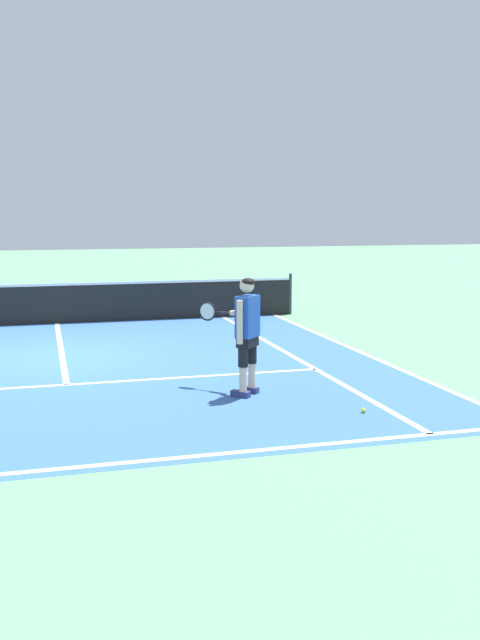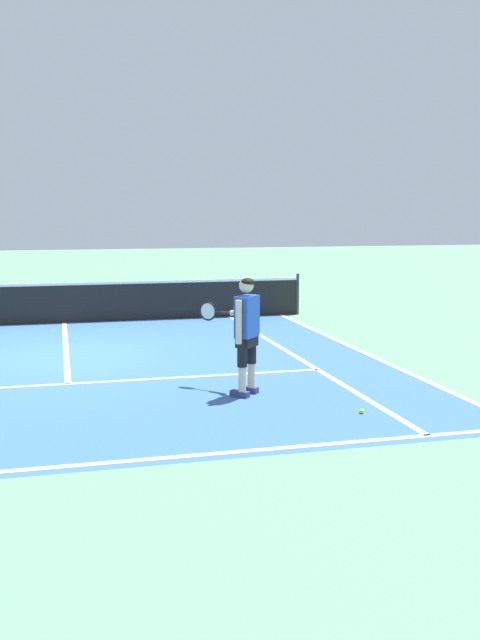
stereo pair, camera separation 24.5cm
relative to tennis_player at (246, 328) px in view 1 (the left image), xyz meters
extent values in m
plane|color=#609E70|center=(-2.50, 3.54, -0.99)|extent=(80.00, 80.00, 0.00)
cube|color=#3866A8|center=(-2.50, 2.66, -0.99)|extent=(10.98, 10.53, 0.00)
cube|color=white|center=(-2.50, -2.40, -0.99)|extent=(10.98, 0.10, 0.01)
cube|color=white|center=(-2.50, 1.33, -0.99)|extent=(8.23, 0.10, 0.01)
cube|color=white|center=(-2.50, 4.53, -0.99)|extent=(0.10, 6.40, 0.01)
cube|color=white|center=(1.62, 2.66, -0.99)|extent=(0.10, 10.13, 0.01)
cube|color=white|center=(2.99, 2.66, -0.99)|extent=(0.10, 10.13, 0.01)
cylinder|color=#333338|center=(3.44, 7.73, -0.45)|extent=(0.08, 0.08, 1.07)
cube|color=black|center=(-2.50, 7.73, -0.53)|extent=(11.84, 0.02, 0.91)
cube|color=white|center=(-2.50, 7.73, -0.05)|extent=(11.84, 0.03, 0.06)
cube|color=navy|center=(-0.11, -0.10, -0.94)|extent=(0.28, 0.27, 0.09)
cube|color=navy|center=(0.08, 0.10, -0.94)|extent=(0.28, 0.27, 0.09)
cylinder|color=beige|center=(-0.08, -0.13, -0.72)|extent=(0.11, 0.11, 0.36)
cylinder|color=black|center=(-0.08, -0.13, -0.33)|extent=(0.14, 0.14, 0.41)
cylinder|color=beige|center=(0.11, 0.08, -0.72)|extent=(0.11, 0.11, 0.36)
cylinder|color=black|center=(0.11, 0.08, -0.33)|extent=(0.14, 0.14, 0.41)
cube|color=black|center=(0.02, -0.02, -0.17)|extent=(0.38, 0.38, 0.20)
cube|color=#234CAD|center=(0.02, -0.02, 0.17)|extent=(0.42, 0.43, 0.60)
cylinder|color=beige|center=(-0.15, -0.20, 0.12)|extent=(0.09, 0.09, 0.62)
cylinder|color=#234CAD|center=(0.13, 0.23, 0.32)|extent=(0.25, 0.25, 0.29)
cylinder|color=beige|center=(0.01, 0.40, 0.18)|extent=(0.27, 0.26, 0.14)
sphere|color=beige|center=(0.01, -0.02, 0.62)|extent=(0.21, 0.21, 0.21)
ellipsoid|color=black|center=(0.02, -0.03, 0.67)|extent=(0.28, 0.28, 0.12)
cylinder|color=#232326|center=(-0.14, 0.56, 0.15)|extent=(0.17, 0.16, 0.03)
cylinder|color=black|center=(-0.25, 0.67, 0.15)|extent=(0.09, 0.09, 0.02)
torus|color=black|center=(-0.39, 0.79, 0.15)|extent=(0.23, 0.22, 0.30)
cylinder|color=silver|center=(-0.39, 0.79, 0.15)|extent=(0.18, 0.17, 0.25)
sphere|color=#CCE02D|center=(1.24, -1.33, -0.96)|extent=(0.07, 0.07, 0.07)
camera|label=1|loc=(-2.80, -9.67, 1.63)|focal=39.86mm
camera|label=2|loc=(-2.56, -9.74, 1.63)|focal=39.86mm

